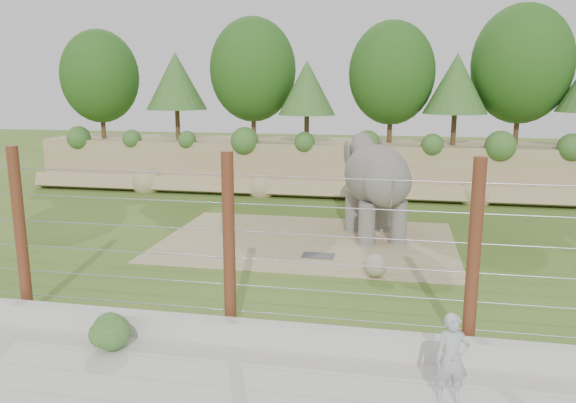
% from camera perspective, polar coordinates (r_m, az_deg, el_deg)
% --- Properties ---
extents(ground, '(90.00, 90.00, 0.00)m').
position_cam_1_polar(ground, '(16.80, -1.33, -6.73)').
color(ground, '#3A5C18').
rests_on(ground, ground).
extents(back_embankment, '(30.00, 5.52, 8.77)m').
position_cam_1_polar(back_embankment, '(28.40, 5.41, 8.99)').
color(back_embankment, tan).
rests_on(back_embankment, ground).
extents(dirt_patch, '(10.00, 7.00, 0.02)m').
position_cam_1_polar(dirt_patch, '(19.53, 2.01, -4.04)').
color(dirt_patch, '#9C855E').
rests_on(dirt_patch, ground).
extents(drain_grate, '(1.00, 0.60, 0.03)m').
position_cam_1_polar(drain_grate, '(17.85, 3.06, -5.50)').
color(drain_grate, '#262628').
rests_on(drain_grate, dirt_patch).
extents(elephant, '(3.14, 4.63, 3.46)m').
position_cam_1_polar(elephant, '(19.93, 8.90, 1.22)').
color(elephant, '#605B56').
rests_on(elephant, ground).
extents(stone_ball, '(0.66, 0.66, 0.66)m').
position_cam_1_polar(stone_ball, '(16.05, 8.87, -6.45)').
color(stone_ball, gray).
rests_on(stone_ball, dirt_patch).
extents(retaining_wall, '(26.00, 0.35, 0.50)m').
position_cam_1_polar(retaining_wall, '(12.22, -6.54, -12.91)').
color(retaining_wall, beige).
rests_on(retaining_wall, ground).
extents(walkway, '(26.00, 4.00, 0.01)m').
position_cam_1_polar(walkway, '(10.66, -9.93, -18.44)').
color(walkway, beige).
rests_on(walkway, ground).
extents(barrier_fence, '(20.26, 0.26, 4.00)m').
position_cam_1_polar(barrier_fence, '(12.05, -6.01, -4.36)').
color(barrier_fence, '#512915').
rests_on(barrier_fence, ground).
extents(walkway_shrub, '(0.73, 0.73, 0.73)m').
position_cam_1_polar(walkway_shrub, '(12.31, -17.71, -12.57)').
color(walkway_shrub, '#2D5923').
rests_on(walkway_shrub, walkway).
extents(zookeeper, '(0.64, 0.47, 1.59)m').
position_cam_1_polar(zookeeper, '(10.19, 16.29, -15.13)').
color(zookeeper, '#B7BDC1').
rests_on(zookeeper, walkway).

